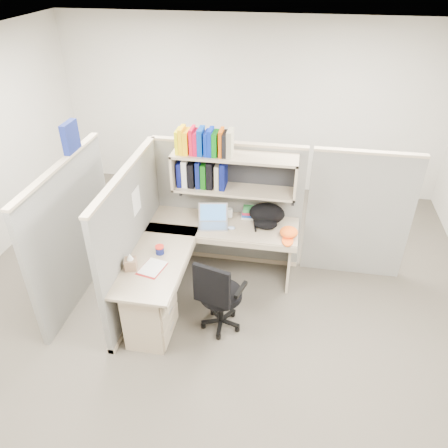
% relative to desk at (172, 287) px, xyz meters
% --- Properties ---
extents(ground, '(6.00, 6.00, 0.00)m').
position_rel_desk_xyz_m(ground, '(0.41, 0.29, -0.44)').
color(ground, '#353129').
rests_on(ground, ground).
extents(room_shell, '(6.00, 6.00, 6.00)m').
position_rel_desk_xyz_m(room_shell, '(0.41, 0.29, 1.18)').
color(room_shell, '#B6B0A4').
rests_on(room_shell, ground).
extents(cubicle, '(3.79, 1.84, 1.95)m').
position_rel_desk_xyz_m(cubicle, '(0.04, 0.74, 0.47)').
color(cubicle, slate).
rests_on(cubicle, ground).
extents(desk, '(1.74, 1.75, 0.73)m').
position_rel_desk_xyz_m(desk, '(0.00, 0.00, 0.00)').
color(desk, gray).
rests_on(desk, ground).
extents(laptop, '(0.40, 0.40, 0.25)m').
position_rel_desk_xyz_m(laptop, '(0.29, 0.80, 0.41)').
color(laptop, '#B7B6BB').
rests_on(laptop, desk).
extents(backpack, '(0.45, 0.36, 0.25)m').
position_rel_desk_xyz_m(backpack, '(0.90, 0.93, 0.41)').
color(backpack, black).
rests_on(backpack, desk).
extents(orange_cap, '(0.21, 0.24, 0.11)m').
position_rel_desk_xyz_m(orange_cap, '(1.17, 0.74, 0.35)').
color(orange_cap, '#FF5D16').
rests_on(orange_cap, desk).
extents(snack_canister, '(0.09, 0.09, 0.09)m').
position_rel_desk_xyz_m(snack_canister, '(-0.16, 0.18, 0.34)').
color(snack_canister, '#0E1654').
rests_on(snack_canister, desk).
extents(tissue_box, '(0.14, 0.14, 0.19)m').
position_rel_desk_xyz_m(tissue_box, '(-0.37, -0.12, 0.38)').
color(tissue_box, '#8C6C4F').
rests_on(tissue_box, desk).
extents(mouse, '(0.10, 0.08, 0.03)m').
position_rel_desk_xyz_m(mouse, '(0.52, 0.78, 0.31)').
color(mouse, '#96ACD5').
rests_on(mouse, desk).
extents(paper_cup, '(0.08, 0.08, 0.11)m').
position_rel_desk_xyz_m(paper_cup, '(0.45, 1.05, 0.34)').
color(paper_cup, silver).
rests_on(paper_cup, desk).
extents(book_stack, '(0.20, 0.26, 0.12)m').
position_rel_desk_xyz_m(book_stack, '(0.68, 1.12, 0.35)').
color(book_stack, gray).
rests_on(book_stack, desk).
extents(loose_paper, '(0.26, 0.31, 0.00)m').
position_rel_desk_xyz_m(loose_paper, '(-0.16, -0.06, 0.29)').
color(loose_paper, white).
rests_on(loose_paper, desk).
extents(task_chair, '(0.53, 0.49, 0.94)m').
position_rel_desk_xyz_m(task_chair, '(0.53, -0.08, -0.11)').
color(task_chair, black).
rests_on(task_chair, ground).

